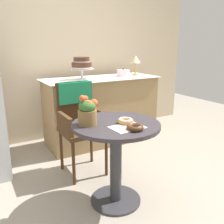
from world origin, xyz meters
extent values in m
plane|color=gray|center=(0.00, 0.00, 0.00)|extent=(8.00, 8.00, 0.00)
cube|color=#C1AD8E|center=(0.00, 1.85, 1.35)|extent=(4.80, 0.10, 2.70)
cylinder|color=#332D33|center=(0.00, 0.00, 0.70)|extent=(0.72, 0.72, 0.03)
cylinder|color=#333338|center=(0.00, 0.00, 0.34)|extent=(0.10, 0.10, 0.69)
cylinder|color=#333338|center=(0.00, 0.00, 0.01)|extent=(0.44, 0.44, 0.02)
cube|color=#472D19|center=(-0.04, 0.61, 0.47)|extent=(0.42, 0.42, 0.04)
cube|color=#472D19|center=(-0.04, 0.80, 0.72)|extent=(0.40, 0.04, 0.46)
cube|color=#472D19|center=(-0.23, 0.61, 0.58)|extent=(0.04, 0.38, 0.18)
cube|color=#472D19|center=(0.15, 0.61, 0.58)|extent=(0.04, 0.38, 0.18)
cube|color=#197247|center=(-0.04, 0.80, 0.84)|extent=(0.36, 0.11, 0.22)
cylinder|color=#472D19|center=(-0.22, 0.43, 0.23)|extent=(0.03, 0.03, 0.45)
cylinder|color=#472D19|center=(0.14, 0.43, 0.23)|extent=(0.03, 0.03, 0.45)
cylinder|color=#472D19|center=(-0.22, 0.79, 0.23)|extent=(0.03, 0.03, 0.45)
cylinder|color=#472D19|center=(0.14, 0.79, 0.23)|extent=(0.03, 0.03, 0.45)
cube|color=white|center=(0.02, -0.14, 0.72)|extent=(0.26, 0.20, 0.00)
torus|color=#AD7542|center=(0.06, -0.05, 0.74)|extent=(0.13, 0.13, 0.04)
torus|color=white|center=(0.06, -0.05, 0.75)|extent=(0.11, 0.11, 0.02)
torus|color=#4C2D19|center=(0.04, -0.21, 0.74)|extent=(0.13, 0.13, 0.04)
torus|color=#512D1E|center=(0.04, -0.21, 0.75)|extent=(0.12, 0.12, 0.02)
cylinder|color=brown|center=(-0.21, 0.08, 0.78)|extent=(0.15, 0.15, 0.12)
ellipsoid|color=#38662D|center=(-0.21, 0.08, 0.87)|extent=(0.14, 0.14, 0.10)
sphere|color=#E54C23|center=(-0.16, 0.07, 0.89)|extent=(0.06, 0.06, 0.06)
sphere|color=#E54C23|center=(-0.21, 0.13, 0.92)|extent=(0.05, 0.05, 0.05)
sphere|color=#E54C23|center=(-0.26, 0.07, 0.94)|extent=(0.05, 0.05, 0.05)
sphere|color=#E54C23|center=(-0.21, 0.05, 0.90)|extent=(0.05, 0.05, 0.05)
cube|color=#93754C|center=(0.55, 1.30, 0.45)|extent=(1.50, 0.56, 0.90)
cube|color=white|center=(0.55, 1.30, 0.90)|extent=(1.56, 0.62, 0.01)
cylinder|color=silver|center=(0.27, 1.30, 0.91)|extent=(0.16, 0.16, 0.01)
cylinder|color=silver|center=(0.27, 1.30, 0.97)|extent=(0.03, 0.03, 0.12)
cylinder|color=silver|center=(0.27, 1.30, 1.03)|extent=(0.30, 0.30, 0.01)
cylinder|color=#4C2D1E|center=(0.27, 1.30, 1.08)|extent=(0.26, 0.25, 0.08)
cylinder|color=silver|center=(0.27, 1.30, 1.05)|extent=(0.26, 0.26, 0.01)
cylinder|color=#4C2D1E|center=(0.27, 1.30, 1.15)|extent=(0.20, 0.20, 0.07)
cylinder|color=silver|center=(0.27, 1.30, 1.12)|extent=(0.21, 0.21, 0.01)
cylinder|color=silver|center=(0.90, 1.31, 0.95)|extent=(0.18, 0.18, 0.09)
sphere|color=red|center=(0.90, 1.31, 1.00)|extent=(0.02, 0.02, 0.02)
cylinder|color=#B28C47|center=(1.11, 1.31, 0.91)|extent=(0.09, 0.09, 0.01)
cylinder|color=#B28C47|center=(1.11, 1.31, 0.99)|extent=(0.02, 0.02, 0.16)
cone|color=beige|center=(1.11, 1.31, 1.13)|extent=(0.15, 0.15, 0.11)
camera|label=1|loc=(-0.98, -1.62, 1.34)|focal=39.52mm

